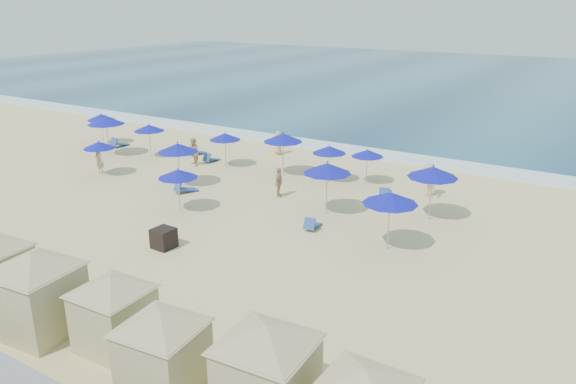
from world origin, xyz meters
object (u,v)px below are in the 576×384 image
object	(u,v)px
cabana_3	(113,303)
beachgoer_0	(99,159)
cabana_5	(267,359)
umbrella_5	(178,148)
beachgoer_3	(429,180)
umbrella_6	(178,174)
beachgoer_4	(278,143)
trash_bin	(164,238)
umbrella_0	(101,117)
beachgoer_1	(194,152)
umbrella_12	(283,138)
beachgoer_2	(279,182)
umbrella_11	(390,198)
umbrella_3	(99,145)
cabana_4	(162,341)
umbrella_10	(433,172)
cabana_2	(36,283)
umbrella_9	(367,153)
umbrella_2	(149,128)
umbrella_1	(106,120)
umbrella_7	(329,150)
umbrella_8	(327,168)
umbrella_4	(225,137)

from	to	relation	value
cabana_3	beachgoer_0	bearing A→B (deg)	141.01
cabana_5	cabana_3	bearing A→B (deg)	179.58
umbrella_5	beachgoer_3	distance (m)	13.54
umbrella_6	beachgoer_4	world-z (taller)	umbrella_6
trash_bin	umbrella_0	distance (m)	19.65
beachgoer_0	beachgoer_1	size ratio (longest dim) A/B	1.00
umbrella_0	umbrella_12	distance (m)	15.01
cabana_3	umbrella_0	xyz separation A→B (m)	(-20.11, 16.84, 0.51)
beachgoer_2	beachgoer_0	bearing A→B (deg)	86.06
umbrella_5	beachgoer_4	bearing A→B (deg)	83.89
umbrella_11	beachgoer_4	world-z (taller)	umbrella_11
umbrella_3	umbrella_6	bearing A→B (deg)	-14.21
cabana_4	umbrella_10	size ratio (longest dim) A/B	1.52
umbrella_0	umbrella_11	xyz separation A→B (m)	(24.27, -6.10, 0.29)
umbrella_3	beachgoer_1	distance (m)	5.61
umbrella_6	cabana_2	bearing A→B (deg)	-70.64
cabana_3	umbrella_12	bearing A→B (deg)	106.47
umbrella_0	umbrella_9	size ratio (longest dim) A/B	1.11
trash_bin	umbrella_2	distance (m)	14.86
umbrella_2	umbrella_12	bearing A→B (deg)	7.26
umbrella_1	umbrella_7	bearing A→B (deg)	9.88
umbrella_3	umbrella_6	xyz separation A→B (m)	(7.94, -2.01, 0.07)
beachgoer_0	umbrella_8	bearing A→B (deg)	72.60
umbrella_3	umbrella_7	bearing A→B (deg)	26.47
umbrella_6	beachgoer_4	bearing A→B (deg)	98.60
cabana_4	umbrella_10	distance (m)	15.76
beachgoer_4	trash_bin	bearing A→B (deg)	-13.01
cabana_4	beachgoer_4	size ratio (longest dim) A/B	2.59
umbrella_9	beachgoer_2	world-z (taller)	umbrella_9
umbrella_12	beachgoer_2	xyz separation A→B (m)	(1.87, -3.35, -1.49)
beachgoer_1	cabana_5	bearing A→B (deg)	-13.61
cabana_2	umbrella_1	size ratio (longest dim) A/B	1.71
beachgoer_1	umbrella_8	bearing A→B (deg)	15.49
umbrella_8	umbrella_9	xyz separation A→B (m)	(-0.30, 5.31, -0.51)
umbrella_0	trash_bin	bearing A→B (deg)	-33.72
trash_bin	umbrella_10	bearing A→B (deg)	49.42
umbrella_0	umbrella_11	size ratio (longest dim) A/B	0.87
beachgoer_1	beachgoer_3	xyz separation A→B (m)	(14.35, 2.00, 0.02)
umbrella_2	umbrella_3	distance (m)	4.52
trash_bin	umbrella_7	distance (m)	11.75
beachgoer_4	umbrella_4	bearing A→B (deg)	-43.32
umbrella_6	umbrella_9	world-z (taller)	umbrella_6
umbrella_0	umbrella_5	size ratio (longest dim) A/B	0.90
umbrella_0	cabana_2	bearing A→B (deg)	-44.97
beachgoer_0	cabana_5	bearing A→B (deg)	37.27
umbrella_4	umbrella_7	bearing A→B (deg)	5.11
umbrella_4	beachgoer_2	distance (m)	6.65
umbrella_0	beachgoer_4	world-z (taller)	umbrella_0
umbrella_5	umbrella_9	bearing A→B (deg)	34.21
umbrella_0	umbrella_12	bearing A→B (deg)	1.63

